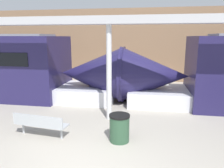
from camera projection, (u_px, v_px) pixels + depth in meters
The scene contains 5 objects.
station_wall at pixel (130, 45), 15.34m from camera, with size 56.00×0.20×5.00m, color #937051.
bench_near at pixel (40, 123), 6.73m from camera, with size 1.76×0.64×0.75m.
trash_bin at pixel (119, 128), 6.48m from camera, with size 0.62×0.62×0.83m.
support_column_near at pixel (109, 74), 7.98m from camera, with size 0.19×0.19×3.49m, color silver.
canopy_beam at pixel (109, 20), 7.58m from camera, with size 28.00×0.60×0.28m, color #B7B7BC.
Camera 1 is at (1.33, -4.42, 3.05)m, focal length 35.00 mm.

